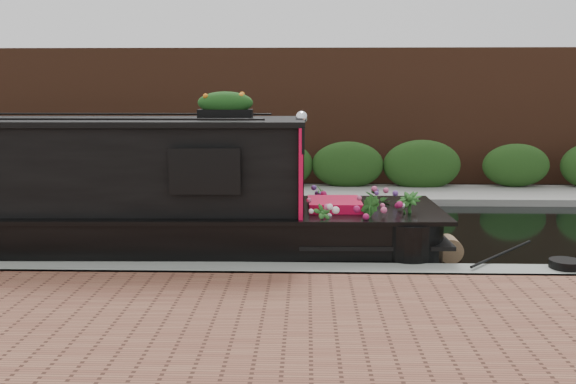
{
  "coord_description": "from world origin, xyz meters",
  "views": [
    {
      "loc": [
        1.06,
        -12.44,
        2.9
      ],
      "look_at": [
        0.71,
        -0.6,
        0.93
      ],
      "focal_mm": 40.0,
      "sensor_mm": 36.0,
      "label": 1
    }
  ],
  "objects": [
    {
      "name": "far_bank_path",
      "position": [
        0.0,
        4.2,
        0.0
      ],
      "size": [
        40.0,
        2.4,
        0.34
      ],
      "primitive_type": "cube",
      "color": "gray",
      "rests_on": "ground"
    },
    {
      "name": "rope_fender",
      "position": [
        3.44,
        -1.94,
        0.21
      ],
      "size": [
        0.41,
        0.45,
        0.41
      ],
      "primitive_type": "cylinder",
      "rotation": [
        1.57,
        0.0,
        0.0
      ],
      "color": "#8A6949",
      "rests_on": "ground"
    },
    {
      "name": "far_hedge",
      "position": [
        0.0,
        5.1,
        0.0
      ],
      "size": [
        40.0,
        1.1,
        2.8
      ],
      "primitive_type": "cube",
      "color": "#1F4115",
      "rests_on": "ground"
    },
    {
      "name": "near_bank_coping",
      "position": [
        0.0,
        -3.3,
        0.0
      ],
      "size": [
        40.0,
        0.6,
        0.5
      ],
      "primitive_type": "cube",
      "color": "gray",
      "rests_on": "ground"
    },
    {
      "name": "far_brick_wall",
      "position": [
        0.0,
        7.2,
        0.0
      ],
      "size": [
        40.0,
        1.0,
        8.0
      ],
      "primitive_type": "cube",
      "color": "#552E1D",
      "rests_on": "ground"
    },
    {
      "name": "narrowboat",
      "position": [
        -3.5,
        -1.94,
        0.91
      ],
      "size": [
        13.04,
        2.59,
        3.05
      ],
      "rotation": [
        0.0,
        0.0,
        0.02
      ],
      "color": "black",
      "rests_on": "ground"
    },
    {
      "name": "ground",
      "position": [
        0.0,
        0.0,
        0.0
      ],
      "size": [
        80.0,
        80.0,
        0.0
      ],
      "primitive_type": "plane",
      "color": "black",
      "rests_on": "ground"
    },
    {
      "name": "coiled_mooring_rope",
      "position": [
        4.88,
        -3.2,
        0.31
      ],
      "size": [
        0.47,
        0.47,
        0.12
      ],
      "primitive_type": "cylinder",
      "color": "black",
      "rests_on": "near_bank_coping"
    }
  ]
}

